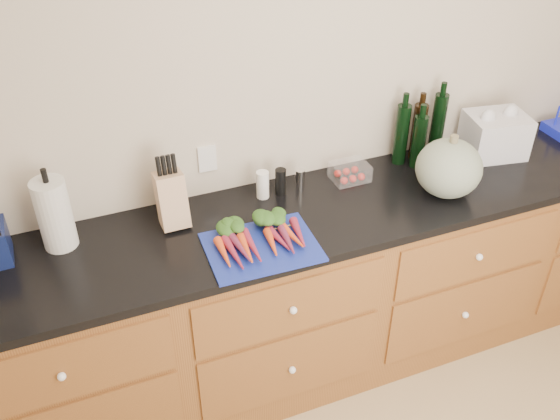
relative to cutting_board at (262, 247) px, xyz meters
name	(u,v)px	position (x,y,z in m)	size (l,w,h in m)	color
wall_back	(331,95)	(0.52, 0.48, 0.35)	(4.10, 0.05, 2.60)	beige
cabinets	(352,283)	(0.52, 0.16, -0.50)	(3.60, 0.64, 0.90)	brown
countertop	(359,203)	(0.52, 0.16, -0.03)	(3.64, 0.62, 0.04)	black
cutting_board	(262,247)	(0.00, 0.00, 0.00)	(0.44, 0.33, 0.01)	navy
carrots	(258,235)	(0.00, 0.04, 0.03)	(0.37, 0.28, 0.05)	#F14B1C
squash	(449,168)	(0.90, 0.07, 0.12)	(0.29, 0.29, 0.26)	slate
paper_towel	(54,214)	(-0.73, 0.32, 0.14)	(0.13, 0.13, 0.30)	silver
knife_block	(172,200)	(-0.28, 0.30, 0.11)	(0.11, 0.11, 0.23)	tan
grinder_salt	(263,185)	(0.13, 0.34, 0.06)	(0.06, 0.06, 0.13)	white
grinder_pepper	(281,181)	(0.22, 0.34, 0.05)	(0.05, 0.05, 0.12)	black
canister_chrome	(300,179)	(0.31, 0.34, 0.04)	(0.04, 0.04, 0.10)	silver
tomato_box	(350,172)	(0.56, 0.33, 0.03)	(0.17, 0.13, 0.08)	white
bottles	(419,133)	(0.94, 0.37, 0.14)	(0.26, 0.14, 0.32)	black
grocery_bag	(495,135)	(1.32, 0.28, 0.10)	(0.28, 0.22, 0.21)	white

